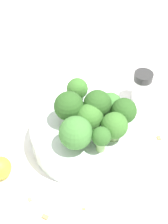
# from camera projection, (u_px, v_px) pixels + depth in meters

# --- Properties ---
(ground_plane) EXTENTS (3.00, 3.00, 0.00)m
(ground_plane) POSITION_uv_depth(u_px,v_px,m) (84.00, 143.00, 0.60)
(ground_plane) COLOR white
(bowl) EXTENTS (0.20, 0.20, 0.05)m
(bowl) POSITION_uv_depth(u_px,v_px,m) (84.00, 134.00, 0.58)
(bowl) COLOR silver
(bowl) RESTS_ON ground_plane
(broccoli_floret_0) EXTENTS (0.05, 0.05, 0.06)m
(broccoli_floret_0) POSITION_uv_depth(u_px,v_px,m) (97.00, 105.00, 0.54)
(broccoli_floret_0) COLOR #84AD66
(broccoli_floret_0) RESTS_ON bowl
(broccoli_floret_1) EXTENTS (0.06, 0.06, 0.06)m
(broccoli_floret_1) POSITION_uv_depth(u_px,v_px,m) (75.00, 133.00, 0.50)
(broccoli_floret_1) COLOR #7A9E5B
(broccoli_floret_1) RESTS_ON bowl
(broccoli_floret_2) EXTENTS (0.05, 0.05, 0.05)m
(broccoli_floret_2) POSITION_uv_depth(u_px,v_px,m) (90.00, 118.00, 0.53)
(broccoli_floret_2) COLOR #84AD66
(broccoli_floret_2) RESTS_ON bowl
(broccoli_floret_3) EXTENTS (0.05, 0.05, 0.06)m
(broccoli_floret_3) POSITION_uv_depth(u_px,v_px,m) (124.00, 111.00, 0.54)
(broccoli_floret_3) COLOR #8EB770
(broccoli_floret_3) RESTS_ON bowl
(broccoli_floret_4) EXTENTS (0.05, 0.05, 0.07)m
(broccoli_floret_4) POSITION_uv_depth(u_px,v_px,m) (69.00, 107.00, 0.54)
(broccoli_floret_4) COLOR #8EB770
(broccoli_floret_4) RESTS_ON bowl
(broccoli_floret_5) EXTENTS (0.05, 0.05, 0.06)m
(broccoli_floret_5) POSITION_uv_depth(u_px,v_px,m) (114.00, 126.00, 0.52)
(broccoli_floret_5) COLOR #7A9E5B
(broccoli_floret_5) RESTS_ON bowl
(broccoli_floret_6) EXTENTS (0.03, 0.03, 0.05)m
(broccoli_floret_6) POSITION_uv_depth(u_px,v_px,m) (101.00, 138.00, 0.50)
(broccoli_floret_6) COLOR #84AD66
(broccoli_floret_6) RESTS_ON bowl
(broccoli_floret_7) EXTENTS (0.04, 0.04, 0.05)m
(broccoli_floret_7) POSITION_uv_depth(u_px,v_px,m) (110.00, 104.00, 0.56)
(broccoli_floret_7) COLOR #8EB770
(broccoli_floret_7) RESTS_ON bowl
(broccoli_floret_8) EXTENTS (0.04, 0.04, 0.05)m
(broccoli_floret_8) POSITION_uv_depth(u_px,v_px,m) (77.00, 89.00, 0.59)
(broccoli_floret_8) COLOR #84AD66
(broccoli_floret_8) RESTS_ON bowl
(pepper_shaker) EXTENTS (0.04, 0.04, 0.07)m
(pepper_shaker) POSITION_uv_depth(u_px,v_px,m) (142.00, 86.00, 0.66)
(pepper_shaker) COLOR silver
(pepper_shaker) RESTS_ON ground_plane
(lemon_wedge) EXTENTS (0.04, 0.04, 0.04)m
(lemon_wedge) POSITION_uv_depth(u_px,v_px,m) (0.00, 168.00, 0.54)
(lemon_wedge) COLOR yellow
(lemon_wedge) RESTS_ON ground_plane
(almond_crumb_0) EXTENTS (0.01, 0.01, 0.01)m
(almond_crumb_0) POSITION_uv_depth(u_px,v_px,m) (60.00, 104.00, 0.67)
(almond_crumb_0) COLOR olive
(almond_crumb_0) RESTS_ON ground_plane
(almond_crumb_1) EXTENTS (0.01, 0.01, 0.01)m
(almond_crumb_1) POSITION_uv_depth(u_px,v_px,m) (84.00, 208.00, 0.50)
(almond_crumb_1) COLOR #AD7F4C
(almond_crumb_1) RESTS_ON ground_plane
(almond_crumb_2) EXTENTS (0.01, 0.01, 0.01)m
(almond_crumb_2) POSITION_uv_depth(u_px,v_px,m) (159.00, 137.00, 0.60)
(almond_crumb_2) COLOR #AD7F4C
(almond_crumb_2) RESTS_ON ground_plane
(almond_crumb_3) EXTENTS (0.01, 0.01, 0.01)m
(almond_crumb_3) POSITION_uv_depth(u_px,v_px,m) (30.00, 199.00, 0.51)
(almond_crumb_3) COLOR tan
(almond_crumb_3) RESTS_ON ground_plane
(almond_crumb_4) EXTENTS (0.01, 0.01, 0.01)m
(almond_crumb_4) POSITION_uv_depth(u_px,v_px,m) (45.00, 216.00, 0.49)
(almond_crumb_4) COLOR #AD7F4C
(almond_crumb_4) RESTS_ON ground_plane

